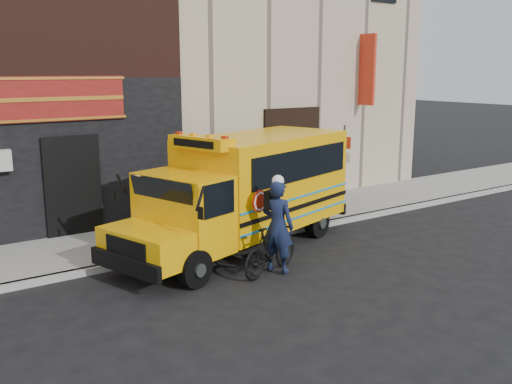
{
  "coord_description": "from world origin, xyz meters",
  "views": [
    {
      "loc": [
        -7.45,
        -9.13,
        4.36
      ],
      "look_at": [
        0.1,
        1.85,
        1.49
      ],
      "focal_mm": 40.0,
      "sensor_mm": 36.0,
      "label": 1
    }
  ],
  "objects": [
    {
      "name": "curb",
      "position": [
        0.0,
        2.6,
        0.07
      ],
      "size": [
        40.0,
        0.2,
        0.15
      ],
      "primitive_type": "cube",
      "color": "gray",
      "rests_on": "ground"
    },
    {
      "name": "ground",
      "position": [
        0.0,
        0.0,
        0.0
      ],
      "size": [
        120.0,
        120.0,
        0.0
      ],
      "primitive_type": "plane",
      "color": "black",
      "rests_on": "ground"
    },
    {
      "name": "sign_pole",
      "position": [
        4.15,
        3.12,
        1.54
      ],
      "size": [
        0.12,
        0.23,
        2.78
      ],
      "color": "#48504B",
      "rests_on": "ground"
    },
    {
      "name": "cyclist",
      "position": [
        -0.37,
        0.35,
        1.01
      ],
      "size": [
        0.76,
        0.88,
        2.02
      ],
      "primitive_type": "imported",
      "rotation": [
        0.0,
        0.0,
        2.03
      ],
      "color": "#111833",
      "rests_on": "ground"
    },
    {
      "name": "building",
      "position": [
        -0.04,
        10.45,
        6.13
      ],
      "size": [
        20.0,
        10.7,
        12.0
      ],
      "color": "tan",
      "rests_on": "sidewalk"
    },
    {
      "name": "school_bus",
      "position": [
        0.18,
        2.35,
        1.51
      ],
      "size": [
        7.22,
        4.04,
        2.92
      ],
      "color": "black",
      "rests_on": "ground"
    },
    {
      "name": "bicycle",
      "position": [
        -0.5,
        0.41,
        0.54
      ],
      "size": [
        1.87,
        1.04,
        1.08
      ],
      "primitive_type": "imported",
      "rotation": [
        0.0,
        0.0,
        1.88
      ],
      "color": "black",
      "rests_on": "ground"
    },
    {
      "name": "sidewalk",
      "position": [
        0.0,
        4.1,
        0.07
      ],
      "size": [
        40.0,
        3.0,
        0.15
      ],
      "primitive_type": "cube",
      "color": "slate",
      "rests_on": "ground"
    }
  ]
}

